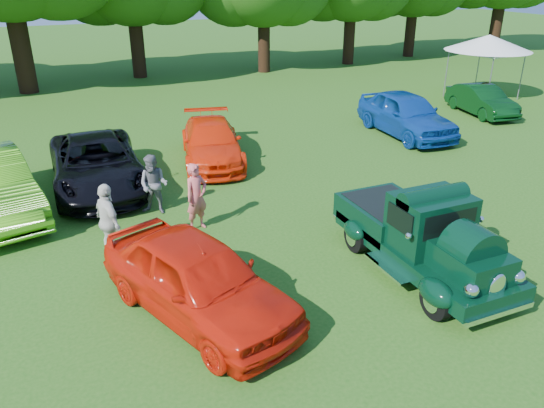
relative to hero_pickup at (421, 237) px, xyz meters
name	(u,v)px	position (x,y,z in m)	size (l,w,h in m)	color
ground	(356,283)	(-1.56, 0.03, -0.80)	(120.00, 120.00, 0.00)	#1F5313
hero_pickup	(421,237)	(0.00, 0.00, 0.00)	(2.21, 4.74, 1.85)	black
red_convertible	(198,279)	(-4.90, 0.34, -0.02)	(1.84, 4.58, 1.56)	red
back_car_black	(97,164)	(-5.84, 7.75, -0.04)	(2.53, 5.48, 1.52)	black
back_car_orange	(212,142)	(-1.98, 8.63, -0.12)	(1.91, 4.71, 1.37)	red
back_car_blue	(406,114)	(6.01, 8.57, 0.04)	(1.98, 4.93, 1.68)	navy
back_car_green	(482,100)	(11.07, 9.80, -0.16)	(1.37, 3.92, 1.29)	black
spectator_pink	(197,197)	(-3.89, 3.88, 0.07)	(0.64, 0.42, 1.75)	#DC5B5A
spectator_grey	(154,185)	(-4.67, 5.26, 0.02)	(0.80, 0.62, 1.64)	slate
spectator_white	(109,222)	(-6.11, 3.26, 0.10)	(1.06, 0.44, 1.80)	silver
canopy_tent	(489,43)	(13.47, 12.31, 1.89)	(4.82, 4.82, 3.10)	silver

